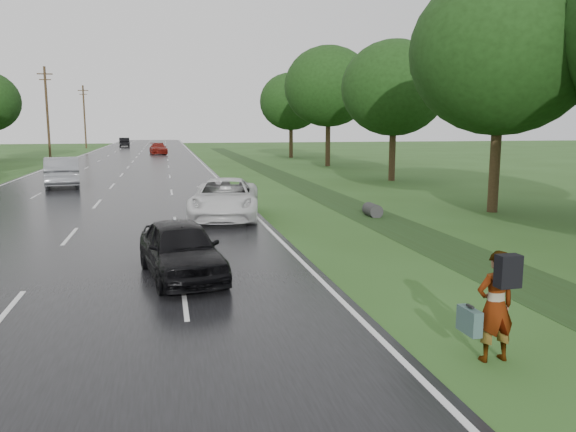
% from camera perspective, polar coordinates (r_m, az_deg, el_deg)
% --- Properties ---
extents(ground, '(220.00, 220.00, 0.00)m').
position_cam_1_polar(ground, '(12.58, -26.78, -8.99)').
color(ground, '#294A1A').
rests_on(ground, ground).
extents(road, '(14.00, 180.00, 0.04)m').
position_cam_1_polar(road, '(56.80, -15.63, 5.14)').
color(road, black).
rests_on(road, ground).
extents(edge_stripe_east, '(0.12, 180.00, 0.01)m').
position_cam_1_polar(edge_stripe_east, '(56.82, -8.80, 5.40)').
color(edge_stripe_east, silver).
rests_on(edge_stripe_east, road).
extents(edge_stripe_west, '(0.12, 180.00, 0.01)m').
position_cam_1_polar(edge_stripe_west, '(57.57, -22.38, 4.87)').
color(edge_stripe_west, silver).
rests_on(edge_stripe_west, road).
extents(center_line, '(0.12, 180.00, 0.01)m').
position_cam_1_polar(center_line, '(56.80, -15.64, 5.17)').
color(center_line, silver).
rests_on(center_line, road).
extents(drainage_ditch, '(2.20, 120.00, 0.56)m').
position_cam_1_polar(drainage_ditch, '(31.63, 2.94, 2.52)').
color(drainage_ditch, '#1E3013').
rests_on(drainage_ditch, ground).
extents(utility_pole_far, '(1.60, 0.26, 10.00)m').
position_cam_1_polar(utility_pole_far, '(67.75, -23.27, 9.73)').
color(utility_pole_far, '#342415').
rests_on(utility_pole_far, ground).
extents(utility_pole_distant, '(1.60, 0.26, 10.00)m').
position_cam_1_polar(utility_pole_distant, '(97.39, -19.97, 9.54)').
color(utility_pole_distant, '#342415').
rests_on(utility_pole_distant, ground).
extents(tree_east_b, '(7.60, 7.60, 10.11)m').
position_cam_1_polar(tree_east_b, '(25.80, 20.85, 15.23)').
color(tree_east_b, '#342415').
rests_on(tree_east_b, ground).
extents(tree_east_c, '(7.00, 7.00, 9.29)m').
position_cam_1_polar(tree_east_c, '(38.70, 10.73, 12.64)').
color(tree_east_c, '#342415').
rests_on(tree_east_c, ground).
extents(tree_east_d, '(8.00, 8.00, 10.76)m').
position_cam_1_polar(tree_east_d, '(51.81, 4.14, 12.99)').
color(tree_east_d, '#342415').
rests_on(tree_east_d, ground).
extents(tree_east_f, '(7.20, 7.20, 9.62)m').
position_cam_1_polar(tree_east_f, '(65.23, 0.31, 11.55)').
color(tree_east_f, '#342415').
rests_on(tree_east_f, ground).
extents(pedestrian, '(0.82, 0.72, 1.80)m').
position_cam_1_polar(pedestrian, '(9.49, 20.24, -8.46)').
color(pedestrian, '#A5998C').
rests_on(pedestrian, ground).
extents(white_pickup, '(3.48, 5.97, 1.56)m').
position_cam_1_polar(white_pickup, '(22.60, -6.41, 1.79)').
color(white_pickup, silver).
rests_on(white_pickup, road).
extents(dark_sedan, '(2.33, 4.33, 1.40)m').
position_cam_1_polar(dark_sedan, '(13.92, -10.83, -3.31)').
color(dark_sedan, black).
rests_on(dark_sedan, road).
extents(silver_sedan, '(2.74, 5.65, 1.79)m').
position_cam_1_polar(silver_sedan, '(36.73, -21.99, 4.20)').
color(silver_sedan, gray).
rests_on(silver_sedan, road).
extents(far_car_red, '(2.50, 5.11, 1.43)m').
position_cam_1_polar(far_car_red, '(74.45, -13.04, 6.70)').
color(far_car_red, maroon).
rests_on(far_car_red, road).
extents(far_car_dark, '(2.09, 4.87, 1.56)m').
position_cam_1_polar(far_car_dark, '(101.22, -16.30, 7.21)').
color(far_car_dark, black).
rests_on(far_car_dark, road).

